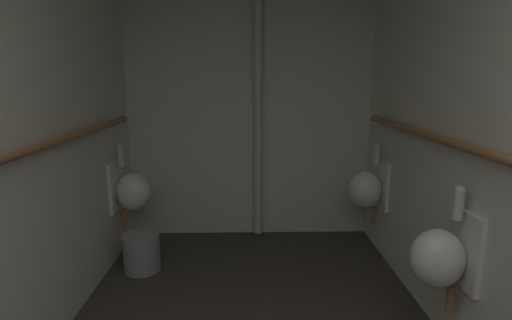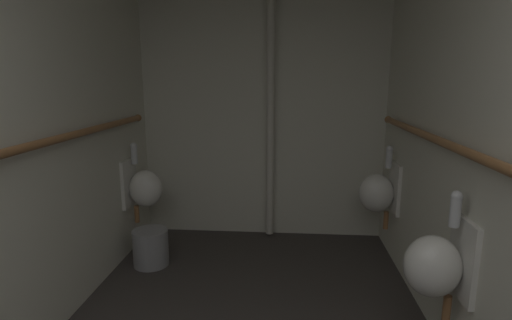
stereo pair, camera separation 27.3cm
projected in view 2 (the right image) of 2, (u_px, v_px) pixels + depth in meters
name	position (u px, v px, depth m)	size (l,w,h in m)	color
wall_left	(10.00, 127.00, 2.12)	(0.06, 4.00, 2.69)	beige
wall_right	(491.00, 132.00, 1.93)	(0.06, 4.00, 2.69)	beige
wall_back	(263.00, 105.00, 3.95)	(2.54, 0.06, 2.69)	beige
urinal_left_mid	(143.00, 187.00, 3.63)	(0.32, 0.30, 0.76)	silver
urinal_right_mid	(437.00, 264.00, 2.12)	(0.32, 0.30, 0.76)	silver
urinal_right_far	(379.00, 192.00, 3.48)	(0.32, 0.30, 0.76)	silver
supply_pipe_left	(30.00, 147.00, 2.15)	(0.06, 3.24, 0.06)	#936038
supply_pipe_right	(466.00, 152.00, 2.00)	(0.06, 3.24, 0.06)	#936038
standpipe_back_wall	(270.00, 105.00, 3.83)	(0.07, 0.07, 2.64)	beige
waste_bin	(151.00, 247.00, 3.44)	(0.30, 0.30, 0.32)	gray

